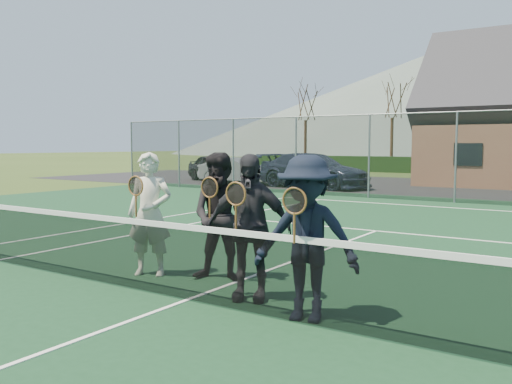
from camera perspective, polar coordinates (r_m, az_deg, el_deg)
ground at (r=25.40m, az=23.51°, el=0.23°), size 220.00×220.00×0.00m
court_surface at (r=6.83m, az=-7.30°, el=-11.35°), size 30.00×30.00×0.02m
tarmac_carpark at (r=26.37m, az=14.92°, el=0.65°), size 40.00×12.00×0.01m
hill_west at (r=104.40m, az=17.15°, el=8.66°), size 110.00×110.00×18.00m
car_a at (r=28.76m, az=-4.21°, el=2.57°), size 4.51×3.29×1.43m
car_b at (r=27.02m, az=-2.03°, el=2.27°), size 3.98×1.58×1.29m
car_c at (r=24.31m, az=6.10°, el=2.26°), size 5.62×2.98×1.55m
court_markings at (r=6.82m, az=-7.30°, el=-11.22°), size 11.03×23.83×0.01m
tennis_net at (r=6.70m, az=-7.35°, el=-7.00°), size 11.68×0.08×1.10m
perimeter_fence at (r=18.96m, az=20.30°, el=3.48°), size 30.07×0.07×3.02m
tree_a at (r=43.21m, az=5.26°, el=10.11°), size 3.20×3.20×7.77m
tree_b at (r=40.40m, az=14.20°, el=10.34°), size 3.20×3.20×7.77m
player_a at (r=8.02m, az=-11.12°, el=-2.29°), size 0.78×0.66×1.80m
player_b at (r=7.60m, az=-3.63°, el=-2.62°), size 1.05×0.93×1.80m
player_c at (r=6.64m, az=-0.78°, el=-3.71°), size 1.14×0.80×1.80m
player_d at (r=5.88m, az=5.33°, el=-4.88°), size 1.28×0.90×1.80m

